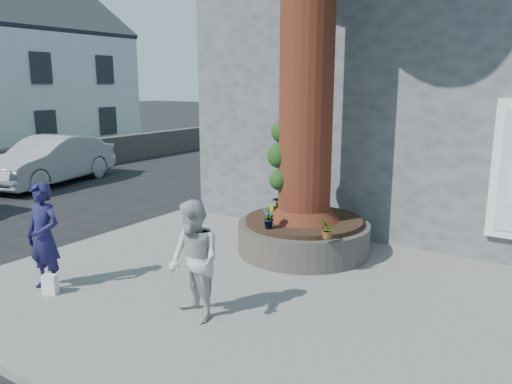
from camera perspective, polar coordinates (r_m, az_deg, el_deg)
The scene contains 14 objects.
ground at distance 7.84m, azimuth -6.92°, elevation -10.50°, with size 120.00×120.00×0.00m, color black.
pavement at distance 7.82m, azimuth 6.52°, elevation -10.06°, with size 9.00×8.00×0.12m, color slate.
yellow_line at distance 10.55m, azimuth -16.20°, elevation -4.84°, with size 0.10×30.00×0.01m, color yellow.
stone_shop at distance 12.88m, azimuth 23.89°, elevation 11.88°, with size 10.30×8.30×6.30m.
planter at distance 8.84m, azimuth 5.44°, elevation -4.94°, with size 2.30×2.30×0.60m.
cottage_far at distance 25.14m, azimuth -25.03°, elevation 12.94°, with size 7.30×7.40×8.75m.
man at distance 7.73m, azimuth -23.08°, elevation -4.71°, with size 0.57×0.37×1.55m, color #18173F.
woman at distance 6.26m, azimuth -7.08°, elevation -7.83°, with size 0.74×0.58×1.52m, color #B8B4B0.
shopping_bag at distance 7.70m, azimuth -22.47°, elevation -9.73°, with size 0.20×0.12×0.28m, color white.
car_silver at distance 16.46m, azimuth -22.45°, elevation 3.36°, with size 1.54×4.43×1.46m, color #9B9EA3.
plant_a at distance 8.09m, azimuth 1.44°, elevation -2.94°, with size 0.19×0.13×0.36m, color gray.
plant_b at distance 8.09m, azimuth 1.44°, elevation -2.90°, with size 0.20×0.20×0.37m, color gray.
plant_c at distance 8.92m, azimuth 2.40°, elevation -1.60°, with size 0.19×0.19×0.33m, color gray.
plant_d at distance 7.62m, azimuth 8.18°, elevation -4.30°, with size 0.26×0.23×0.29m, color gray.
Camera 1 is at (4.70, -5.49, 3.03)m, focal length 35.00 mm.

